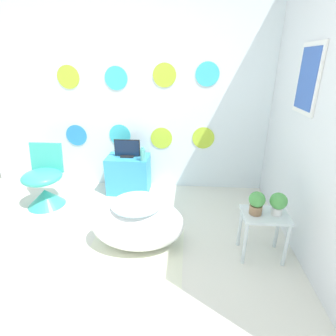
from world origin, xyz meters
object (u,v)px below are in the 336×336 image
Objects in this scene: vase at (143,155)px; potted_plant_left at (257,202)px; chair at (44,186)px; tv at (127,149)px; bathtub at (138,223)px; potted_plant_right at (278,203)px.

potted_plant_left is (1.18, -1.06, -0.03)m from vase.
chair is 2.51m from potted_plant_left.
tv is 1.87× the size of vase.
chair reaches higher than bathtub.
chair is at bearing 152.70° from bathtub.
chair reaches higher than potted_plant_left.
vase is at bearing 96.18° from bathtub.
bathtub is 4.27× the size of potted_plant_left.
vase is (-0.11, 0.99, 0.35)m from bathtub.
vase reaches higher than bathtub.
potted_plant_right is at bearing -16.21° from chair.
vase is at bearing 142.05° from potted_plant_right.
potted_plant_left is 0.18m from potted_plant_right.
potted_plant_left is at bearing -40.42° from tv.
chair is 3.61× the size of potted_plant_left.
potted_plant_right is at bearing -3.23° from bathtub.
potted_plant_left is (1.07, -0.07, 0.32)m from bathtub.
vase is 1.59m from potted_plant_left.
bathtub is 4.93× the size of vase.
tv is (0.96, 0.46, 0.35)m from chair.
potted_plant_right is (0.18, -0.00, 0.00)m from potted_plant_left.
bathtub is at bearing -73.32° from tv.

